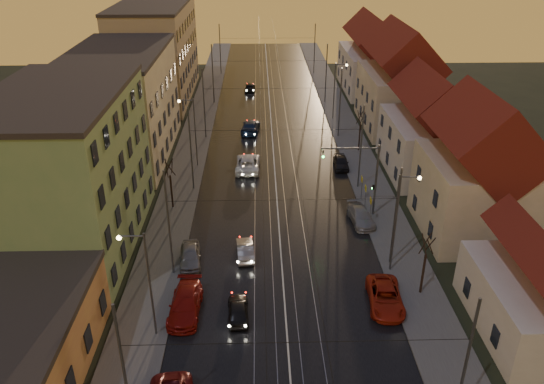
{
  "coord_description": "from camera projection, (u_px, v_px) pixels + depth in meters",
  "views": [
    {
      "loc": [
        -1.73,
        -25.71,
        24.68
      ],
      "look_at": [
        -0.56,
        18.81,
        2.21
      ],
      "focal_mm": 35.0,
      "sensor_mm": 36.0,
      "label": 1
    }
  ],
  "objects": [
    {
      "name": "street_lamp_0",
      "position": [
        144.0,
        275.0,
        33.48
      ],
      "size": [
        1.75,
        0.32,
        8.0
      ],
      "color": "#595B60",
      "rests_on": "ground"
    },
    {
      "name": "catenary_pole_l_3",
      "position": [
        204.0,
        105.0,
        66.69
      ],
      "size": [
        0.16,
        0.16,
        9.0
      ],
      "primitive_type": "cylinder",
      "color": "#595B60",
      "rests_on": "ground"
    },
    {
      "name": "house_right_2",
      "position": [
        432.0,
        132.0,
        57.41
      ],
      "size": [
        9.18,
        12.24,
        9.2
      ],
      "color": "beige",
      "rests_on": "ground"
    },
    {
      "name": "catenary_pole_r_4",
      "position": [
        326.0,
        74.0,
        80.48
      ],
      "size": [
        0.16,
        0.16,
        9.0
      ],
      "primitive_type": "cylinder",
      "color": "#595B60",
      "rests_on": "ground"
    },
    {
      "name": "bare_tree_0",
      "position": [
        171.0,
        185.0,
        50.6
      ],
      "size": [
        1.09,
        1.09,
        5.11
      ],
      "color": "black",
      "rests_on": "ground"
    },
    {
      "name": "parked_right_1",
      "position": [
        361.0,
        216.0,
        48.89
      ],
      "size": [
        2.34,
        4.73,
        1.32
      ],
      "primitive_type": "imported",
      "rotation": [
        0.0,
        0.0,
        0.11
      ],
      "color": "#9A9A9F",
      "rests_on": "ground"
    },
    {
      "name": "driving_car_2",
      "position": [
        248.0,
        163.0,
        59.48
      ],
      "size": [
        2.76,
        5.73,
        1.57
      ],
      "primitive_type": "imported",
      "rotation": [
        0.0,
        0.0,
        3.11
      ],
      "color": "silver",
      "rests_on": "ground"
    },
    {
      "name": "street_lamp_2",
      "position": [
        192.0,
        126.0,
        58.47
      ],
      "size": [
        1.75,
        0.32,
        8.0
      ],
      "color": "#595B60",
      "rests_on": "ground"
    },
    {
      "name": "parked_left_3",
      "position": [
        190.0,
        255.0,
        43.02
      ],
      "size": [
        2.05,
        4.28,
        1.41
      ],
      "primitive_type": "imported",
      "rotation": [
        0.0,
        0.0,
        0.09
      ],
      "color": "gray",
      "rests_on": "ground"
    },
    {
      "name": "tram_rail_0",
      "position": [
        255.0,
        134.0,
        69.73
      ],
      "size": [
        0.06,
        120.0,
        0.03
      ],
      "primitive_type": "cube",
      "color": "gray",
      "rests_on": "road"
    },
    {
      "name": "house_right_0",
      "position": [
        544.0,
        294.0,
        34.97
      ],
      "size": [
        8.16,
        10.2,
        5.8
      ],
      "color": "beige",
      "rests_on": "ground"
    },
    {
      "name": "bare_tree_2",
      "position": [
        360.0,
        132.0,
        63.58
      ],
      "size": [
        1.09,
        1.09,
        5.11
      ],
      "color": "black",
      "rests_on": "ground"
    },
    {
      "name": "catenary_pole_r_3",
      "position": [
        340.0,
        103.0,
        67.09
      ],
      "size": [
        0.16,
        0.16,
        9.0
      ],
      "primitive_type": "cylinder",
      "color": "#595B60",
      "rests_on": "ground"
    },
    {
      "name": "apartment_left_1",
      "position": [
        67.0,
        174.0,
        43.26
      ],
      "size": [
        10.0,
        18.0,
        13.0
      ],
      "primitive_type": "cube",
      "color": "#6B925D",
      "rests_on": "ground"
    },
    {
      "name": "catenary_pole_r_5",
      "position": [
        315.0,
        49.0,
        96.55
      ],
      "size": [
        0.16,
        0.16,
        9.0
      ],
      "primitive_type": "cylinder",
      "color": "#595B60",
      "rests_on": "ground"
    },
    {
      "name": "catenary_pole_l_1",
      "position": [
        169.0,
        225.0,
        39.91
      ],
      "size": [
        0.16,
        0.16,
        9.0
      ],
      "primitive_type": "cylinder",
      "color": "#595B60",
      "rests_on": "ground"
    },
    {
      "name": "parked_left_2",
      "position": [
        185.0,
        304.0,
        37.41
      ],
      "size": [
        2.26,
        5.26,
        1.51
      ],
      "primitive_type": "imported",
      "rotation": [
        0.0,
        0.0,
        -0.03
      ],
      "color": "maroon",
      "rests_on": "ground"
    },
    {
      "name": "catenary_pole_l_4",
      "position": [
        213.0,
        75.0,
        80.08
      ],
      "size": [
        0.16,
        0.16,
        9.0
      ],
      "primitive_type": "cylinder",
      "color": "#595B60",
      "rests_on": "ground"
    },
    {
      "name": "street_lamp_3",
      "position": [
        337.0,
        85.0,
        73.18
      ],
      "size": [
        1.75,
        0.32,
        8.0
      ],
      "color": "#595B60",
      "rests_on": "ground"
    },
    {
      "name": "sidewalk_right",
      "position": [
        348.0,
        133.0,
        70.01
      ],
      "size": [
        4.0,
        120.0,
        0.15
      ],
      "primitive_type": "cube",
      "color": "#4C4C4C",
      "rests_on": "ground"
    },
    {
      "name": "tram_rail_3",
      "position": [
        289.0,
        134.0,
        69.84
      ],
      "size": [
        0.06,
        120.0,
        0.03
      ],
      "primitive_type": "cube",
      "color": "gray",
      "rests_on": "road"
    },
    {
      "name": "tram_rail_2",
      "position": [
        278.0,
        134.0,
        69.8
      ],
      "size": [
        0.06,
        120.0,
        0.03
      ],
      "primitive_type": "cube",
      "color": "gray",
      "rests_on": "road"
    },
    {
      "name": "sidewalk_left",
      "position": [
        196.0,
        135.0,
        69.54
      ],
      "size": [
        4.0,
        120.0,
        0.15
      ],
      "primitive_type": "cube",
      "color": "#4C4C4C",
      "rests_on": "ground"
    },
    {
      "name": "driving_car_1",
      "position": [
        245.0,
        250.0,
        43.91
      ],
      "size": [
        1.64,
        3.91,
        1.26
      ],
      "primitive_type": "imported",
      "rotation": [
        0.0,
        0.0,
        3.22
      ],
      "color": "gray",
      "rests_on": "ground"
    },
    {
      "name": "catenary_pole_l_5",
      "position": [
        220.0,
        50.0,
        96.14
      ],
      "size": [
        0.16,
        0.16,
        9.0
      ],
      "primitive_type": "cylinder",
      "color": "#595B60",
      "rests_on": "ground"
    },
    {
      "name": "ground",
      "position": [
        288.0,
        354.0,
        34.11
      ],
      "size": [
        160.0,
        160.0,
        0.0
      ],
      "primitive_type": "plane",
      "color": "black",
      "rests_on": "ground"
    },
    {
      "name": "traffic_light_mast",
      "position": [
        366.0,
        172.0,
        48.29
      ],
      "size": [
        5.3,
        0.32,
        7.2
      ],
      "color": "#595B60",
      "rests_on": "ground"
    },
    {
      "name": "road",
      "position": [
        272.0,
        135.0,
        69.8
      ],
      "size": [
        16.0,
        120.0,
        0.04
      ],
      "primitive_type": "cube",
      "color": "black",
      "rests_on": "ground"
    },
    {
      "name": "street_lamp_1",
      "position": [
        400.0,
        211.0,
        41.04
      ],
      "size": [
        1.75,
        0.32,
        8.0
      ],
      "color": "#595B60",
      "rests_on": "ground"
    },
    {
      "name": "house_right_4",
      "position": [
        372.0,
        59.0,
        86.68
      ],
      "size": [
        9.18,
        16.32,
        10.0
      ],
      "color": "beige",
      "rests_on": "ground"
    },
    {
      "name": "catenary_pole_r_2",
      "position": [
        361.0,
        148.0,
        53.7
      ],
      "size": [
        0.16,
        0.16,
        9.0
      ],
      "primitive_type": "cylinder",
      "color": "#595B60",
      "rests_on": "ground"
    },
    {
      "name": "catenary_pole_l_2",
      "position": [
        191.0,
        150.0,
        53.3
      ],
      "size": [
        0.16,
        0.16,
        9.0
      ],
      "primitive_type": "cylinder",
      "color": "#595B60",
      "rests_on": "ground"
    },
    {
      "name": "parked_right_0",
      "position": [
        385.0,
        297.0,
        38.21
      ],
      "size": [
        2.72,
        5.26,
        1.42
      ],
      "primitive_type": "imported",
      "rotation": [
        0.0,
        0.0,
        -0.07
      ],
      "color": "#AE2311",
      "rests_on": "ground"
    },
    {
      "name": "driving_car_0",
      "position": [
        238.0,
        310.0,
        37.08
      ],
      "size": [
        1.63,
        3.68,
        1.23
      ],
      "primitive_type": "imported",
      "rotation": [
        0.0,
        0.0,
        3.19
      ],
      "color": "black",
      "rests_on": "ground"
    },
    {
      "name": "apartment_left_2",
      "position": [
        123.0,
        106.0,
        61.34
      ],
      "size": [
        10.0,
        20.0,
        12.0
      ],
      "primitive_type": "cube",
      "color": "#C2B796",
      "rests_on": "ground"
    },
    {
      "name": "parked_right_2",
      "position": [
        341.0,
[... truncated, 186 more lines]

